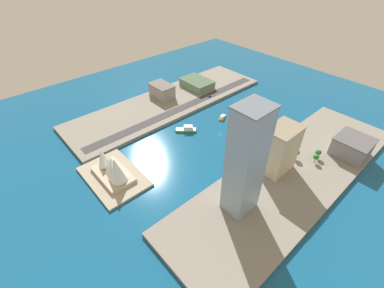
% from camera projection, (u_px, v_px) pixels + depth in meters
% --- Properties ---
extents(ground_plane, '(440.00, 440.00, 0.00)m').
position_uv_depth(ground_plane, '(220.00, 133.00, 258.64)').
color(ground_plane, '#145684').
extents(quay_west, '(70.00, 240.00, 3.11)m').
position_uv_depth(quay_west, '(292.00, 175.00, 210.64)').
color(quay_west, gray).
rests_on(quay_west, ground_plane).
extents(quay_east, '(70.00, 240.00, 3.11)m').
position_uv_depth(quay_east, '(170.00, 102.00, 304.71)').
color(quay_east, gray).
rests_on(quay_east, ground_plane).
extents(peninsula_point, '(57.27, 38.05, 2.00)m').
position_uv_depth(peninsula_point, '(114.00, 177.00, 210.17)').
color(peninsula_point, '#A89E89').
rests_on(peninsula_point, ground_plane).
extents(road_strip, '(10.92, 228.00, 0.15)m').
position_uv_depth(road_strip, '(182.00, 108.00, 290.88)').
color(road_strip, '#38383D').
rests_on(road_strip, quay_east).
extents(ferry_green_doubledeck, '(18.89, 19.73, 5.97)m').
position_uv_depth(ferry_green_doubledeck, '(187.00, 129.00, 260.29)').
color(ferry_green_doubledeck, '#2D8C4C').
rests_on(ferry_green_doubledeck, ground_plane).
extents(patrol_launch_navy, '(10.54, 16.79, 4.38)m').
position_uv_depth(patrol_launch_navy, '(271.00, 124.00, 268.65)').
color(patrol_launch_navy, '#1E284C').
rests_on(patrol_launch_navy, ground_plane).
extents(tugboat_red, '(5.42, 10.94, 3.70)m').
position_uv_depth(tugboat_red, '(266.00, 105.00, 298.84)').
color(tugboat_red, red).
rests_on(tugboat_red, ground_plane).
extents(water_taxi_orange, '(8.71, 13.07, 3.98)m').
position_uv_depth(water_taxi_orange, '(222.00, 117.00, 278.82)').
color(water_taxi_orange, orange).
rests_on(water_taxi_orange, ground_plane).
extents(sailboat_small_white, '(8.26, 9.76, 12.09)m').
position_uv_depth(sailboat_small_white, '(248.00, 138.00, 251.48)').
color(sailboat_small_white, white).
rests_on(sailboat_small_white, ground_plane).
extents(office_block_beige, '(20.18, 27.70, 39.88)m').
position_uv_depth(office_block_beige, '(279.00, 149.00, 202.62)').
color(office_block_beige, '#C6B793').
rests_on(office_block_beige, quay_west).
extents(warehouse_low_gray, '(27.76, 27.95, 16.26)m').
position_uv_depth(warehouse_low_gray, '(352.00, 146.00, 224.11)').
color(warehouse_low_gray, gray).
rests_on(warehouse_low_gray, quay_west).
extents(tower_tall_glass, '(17.86, 21.51, 80.22)m').
position_uv_depth(tower_tall_glass, '(245.00, 163.00, 160.06)').
color(tower_tall_glass, '#8C9EB2').
rests_on(tower_tall_glass, quay_west).
extents(terminal_long_green, '(39.85, 27.91, 8.86)m').
position_uv_depth(terminal_long_green, '(197.00, 83.00, 330.10)').
color(terminal_long_green, slate).
rests_on(terminal_long_green, quay_east).
extents(carpark_squat_concrete, '(29.39, 19.32, 14.95)m').
position_uv_depth(carpark_squat_concrete, '(162.00, 90.00, 307.91)').
color(carpark_squat_concrete, gray).
rests_on(carpark_squat_concrete, quay_east).
extents(pickup_red, '(1.95, 5.12, 1.49)m').
position_uv_depth(pickup_red, '(213.00, 92.00, 318.26)').
color(pickup_red, black).
rests_on(pickup_red, road_strip).
extents(hatchback_blue, '(1.94, 4.64, 1.44)m').
position_uv_depth(hatchback_blue, '(210.00, 96.00, 311.00)').
color(hatchback_blue, black).
rests_on(hatchback_blue, road_strip).
extents(traffic_light_waterfront, '(0.36, 0.36, 6.50)m').
position_uv_depth(traffic_light_waterfront, '(196.00, 102.00, 292.35)').
color(traffic_light_waterfront, black).
rests_on(traffic_light_waterfront, quay_east).
extents(opera_landmark, '(38.52, 21.33, 24.01)m').
position_uv_depth(opera_landmark, '(112.00, 168.00, 202.95)').
color(opera_landmark, '#BCAD93').
rests_on(opera_landmark, peninsula_point).
extents(park_tree_cluster, '(18.87, 19.75, 9.16)m').
position_uv_depth(park_tree_cluster, '(308.00, 154.00, 220.03)').
color(park_tree_cluster, brown).
rests_on(park_tree_cluster, quay_west).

